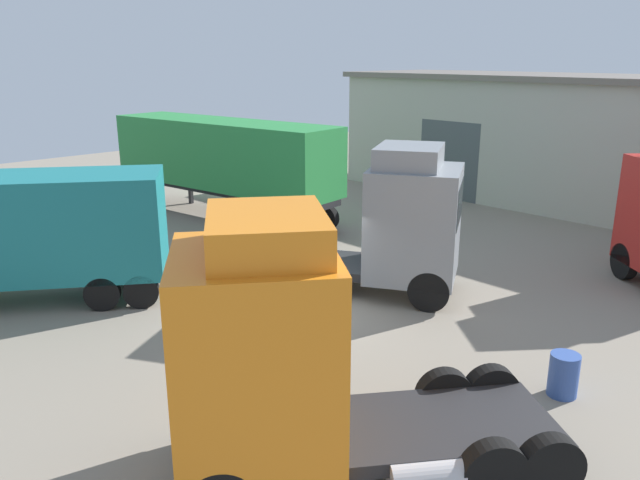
# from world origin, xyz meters

# --- Properties ---
(ground_plane) EXTENTS (60.00, 60.00, 0.00)m
(ground_plane) POSITION_xyz_m (0.00, 0.00, 0.00)
(ground_plane) COLOR gray
(warehouse_building) EXTENTS (23.26, 6.77, 5.68)m
(warehouse_building) POSITION_xyz_m (0.00, 17.13, 2.85)
(warehouse_building) COLOR #B7B2A3
(warehouse_building) RESTS_ON ground_plane
(container_trailer_green) EXTENTS (10.83, 3.98, 3.99)m
(container_trailer_green) POSITION_xyz_m (-9.30, 4.41, 2.55)
(container_trailer_green) COLOR #28843D
(container_trailer_green) RESTS_ON ground_plane
(tractor_unit_grey) EXTENTS (7.00, 5.49, 4.20)m
(tractor_unit_grey) POSITION_xyz_m (0.97, 2.73, 1.97)
(tractor_unit_grey) COLOR gray
(tractor_unit_grey) RESTS_ON ground_plane
(tractor_unit_orange) EXTENTS (5.57, 6.37, 4.37)m
(tractor_unit_orange) POSITION_xyz_m (5.00, -4.81, 2.07)
(tractor_unit_orange) COLOR orange
(tractor_unit_orange) RESTS_ON ground_plane
(box_truck_yellow) EXTENTS (6.14, 7.36, 3.48)m
(box_truck_yellow) POSITION_xyz_m (-5.48, -4.76, 1.93)
(box_truck_yellow) COLOR yellow
(box_truck_yellow) RESTS_ON ground_plane
(oil_drum) EXTENTS (0.58, 0.58, 0.88)m
(oil_drum) POSITION_xyz_m (6.95, 0.76, 0.44)
(oil_drum) COLOR #33519E
(oil_drum) RESTS_ON ground_plane
(traffic_cone) EXTENTS (0.40, 0.40, 0.55)m
(traffic_cone) POSITION_xyz_m (-4.31, 0.29, 0.25)
(traffic_cone) COLOR black
(traffic_cone) RESTS_ON ground_plane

